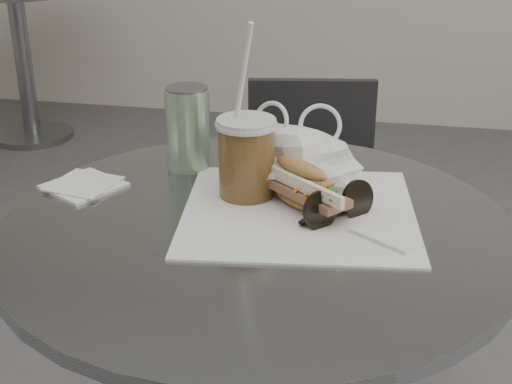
% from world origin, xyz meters
% --- Properties ---
extents(cafe_table, '(0.76, 0.76, 0.74)m').
position_xyz_m(cafe_table, '(0.00, 0.20, 0.47)').
color(cafe_table, slate).
rests_on(cafe_table, ground).
extents(bg_table, '(0.70, 0.70, 0.74)m').
position_xyz_m(bg_table, '(-1.60, 2.40, 0.47)').
color(bg_table, slate).
rests_on(bg_table, ground).
extents(chair_far, '(0.40, 0.43, 0.76)m').
position_xyz_m(chair_far, '(0.01, 0.82, 0.34)').
color(chair_far, '#2F2F32').
rests_on(chair_far, ground).
extents(sandwich_paper, '(0.39, 0.37, 0.00)m').
position_xyz_m(sandwich_paper, '(0.06, 0.24, 0.74)').
color(sandwich_paper, white).
rests_on(sandwich_paper, cafe_table).
extents(banh_mi, '(0.22, 0.21, 0.07)m').
position_xyz_m(banh_mi, '(0.06, 0.26, 0.78)').
color(banh_mi, '#B07542').
rests_on(banh_mi, sandwich_paper).
extents(iced_coffee, '(0.10, 0.10, 0.28)m').
position_xyz_m(iced_coffee, '(-0.03, 0.29, 0.81)').
color(iced_coffee, brown).
rests_on(iced_coffee, cafe_table).
extents(sunglasses, '(0.11, 0.11, 0.06)m').
position_xyz_m(sunglasses, '(0.12, 0.23, 0.76)').
color(sunglasses, black).
rests_on(sunglasses, cafe_table).
extents(plastic_bag, '(0.22, 0.18, 0.10)m').
position_xyz_m(plastic_bag, '(0.03, 0.34, 0.79)').
color(plastic_bag, white).
rests_on(plastic_bag, cafe_table).
extents(napkin_stack, '(0.15, 0.15, 0.01)m').
position_xyz_m(napkin_stack, '(-0.30, 0.27, 0.74)').
color(napkin_stack, white).
rests_on(napkin_stack, cafe_table).
extents(drink_can, '(0.08, 0.08, 0.14)m').
position_xyz_m(drink_can, '(-0.16, 0.39, 0.81)').
color(drink_can, '#558C52').
rests_on(drink_can, cafe_table).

